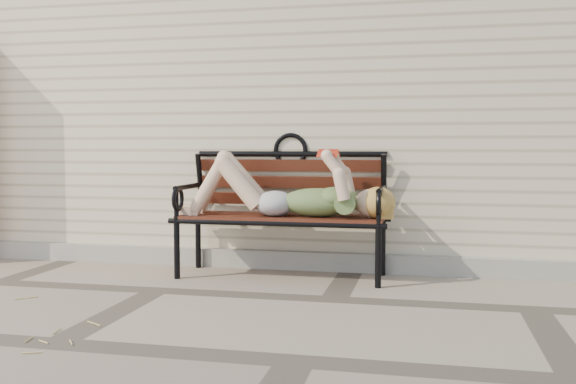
# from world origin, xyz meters

# --- Properties ---
(ground) EXTENTS (80.00, 80.00, 0.00)m
(ground) POSITION_xyz_m (0.00, 0.00, 0.00)
(ground) COLOR gray
(ground) RESTS_ON ground
(house_wall) EXTENTS (8.00, 4.00, 3.00)m
(house_wall) POSITION_xyz_m (0.00, 3.00, 1.50)
(house_wall) COLOR beige
(house_wall) RESTS_ON ground
(foundation_strip) EXTENTS (8.00, 0.10, 0.15)m
(foundation_strip) POSITION_xyz_m (0.00, 0.97, 0.07)
(foundation_strip) COLOR #A5A295
(foundation_strip) RESTS_ON ground
(garden_bench) EXTENTS (1.73, 0.69, 1.12)m
(garden_bench) POSITION_xyz_m (0.74, 0.75, 0.63)
(garden_bench) COLOR black
(garden_bench) RESTS_ON ground
(reading_woman) EXTENTS (1.63, 0.37, 0.51)m
(reading_woman) POSITION_xyz_m (0.76, 0.62, 0.67)
(reading_woman) COLOR #0A3F4C
(reading_woman) RESTS_ON ground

